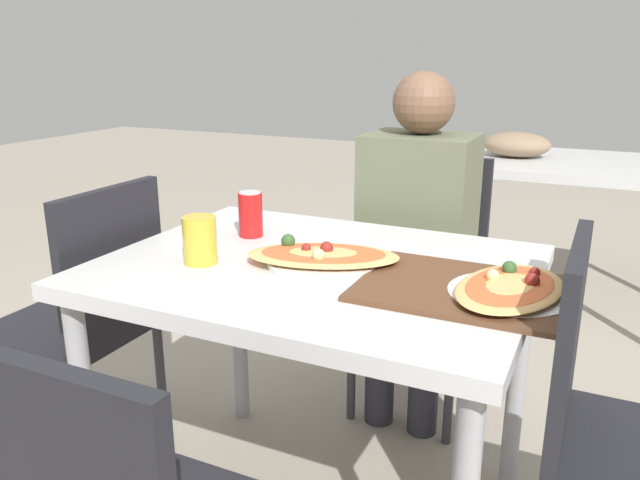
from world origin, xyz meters
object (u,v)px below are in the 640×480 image
object	(u,v)px
pizza_main	(322,257)
dining_table	(316,296)
chair_far_seated	(424,268)
chair_side_right	(621,432)
chair_side_left	(88,313)
drink_glass	(200,240)
soda_can	(251,214)
person_seated	(417,224)
pizza_second	(510,290)

from	to	relation	value
pizza_main	dining_table	bearing A→B (deg)	159.98
chair_far_seated	chair_side_right	world-z (taller)	same
chair_side_left	chair_side_right	xyz separation A→B (m)	(1.40, 0.01, 0.00)
pizza_main	drink_glass	size ratio (longest dim) A/B	3.54
pizza_main	soda_can	distance (m)	0.32
dining_table	chair_side_left	distance (m)	0.72
dining_table	chair_side_right	size ratio (longest dim) A/B	1.15
person_seated	pizza_main	distance (m)	0.62
pizza_second	dining_table	bearing A→B (deg)	175.93
drink_glass	pizza_second	xyz separation A→B (m)	(0.71, 0.09, -0.04)
chair_side_left	pizza_second	size ratio (longest dim) A/B	2.50
chair_side_right	person_seated	distance (m)	0.94
chair_side_right	drink_glass	world-z (taller)	chair_side_right
soda_can	chair_side_left	bearing A→B (deg)	-155.22
chair_far_seated	chair_side_right	bearing A→B (deg)	128.72
chair_far_seated	drink_glass	size ratio (longest dim) A/B	7.68
dining_table	soda_can	xyz separation A→B (m)	(-0.26, 0.13, 0.15)
chair_far_seated	pizza_second	xyz separation A→B (m)	(0.39, -0.76, 0.25)
person_seated	chair_side_right	bearing A→B (deg)	133.17
chair_side_right	pizza_main	xyz separation A→B (m)	(-0.68, 0.06, 0.25)
pizza_main	pizza_second	bearing A→B (deg)	-3.33
chair_side_left	soda_can	size ratio (longest dim) A/B	7.08
soda_can	chair_far_seated	bearing A→B (deg)	60.84
chair_far_seated	soda_can	size ratio (longest dim) A/B	7.08
dining_table	drink_glass	distance (m)	0.31
chair_side_left	drink_glass	distance (m)	0.54
dining_table	pizza_second	distance (m)	0.47
chair_side_right	chair_side_left	bearing A→B (deg)	-89.65
dining_table	pizza_main	world-z (taller)	pizza_main
chair_far_seated	soda_can	xyz separation A→B (m)	(-0.33, -0.60, 0.30)
chair_far_seated	pizza_main	xyz separation A→B (m)	(-0.05, -0.73, 0.25)
chair_side_left	soda_can	world-z (taller)	chair_side_left
soda_can	pizza_second	distance (m)	0.74
person_seated	dining_table	bearing A→B (deg)	83.59
person_seated	drink_glass	xyz separation A→B (m)	(-0.32, -0.73, 0.10)
drink_glass	soda_can	bearing A→B (deg)	92.23
soda_can	pizza_second	size ratio (longest dim) A/B	0.35
soda_can	drink_glass	distance (m)	0.25
chair_side_left	drink_glass	bearing A→B (deg)	-96.04
soda_can	drink_glass	xyz separation A→B (m)	(0.01, -0.25, -0.00)
pizza_main	pizza_second	world-z (taller)	pizza_main
chair_far_seated	pizza_main	size ratio (longest dim) A/B	2.17
chair_side_left	drink_glass	size ratio (longest dim) A/B	7.68
chair_far_seated	chair_side_left	bearing A→B (deg)	46.01
chair_far_seated	person_seated	distance (m)	0.22
drink_glass	person_seated	bearing A→B (deg)	66.16
chair_side_left	person_seated	xyz separation A→B (m)	(0.77, 0.68, 0.19)
drink_glass	chair_far_seated	bearing A→B (deg)	69.10
person_seated	chair_far_seated	bearing A→B (deg)	-90.00
person_seated	pizza_second	size ratio (longest dim) A/B	3.32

